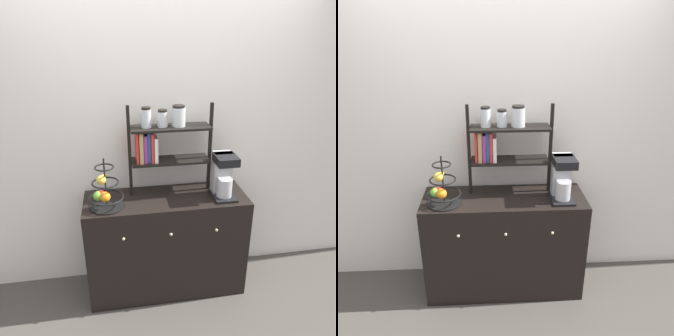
# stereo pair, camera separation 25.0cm
# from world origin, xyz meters

# --- Properties ---
(ground_plane) EXTENTS (12.00, 12.00, 0.00)m
(ground_plane) POSITION_xyz_m (0.00, 0.00, 0.00)
(ground_plane) COLOR #47423D
(wall_back) EXTENTS (7.00, 0.05, 2.60)m
(wall_back) POSITION_xyz_m (0.00, 0.49, 1.30)
(wall_back) COLOR silver
(wall_back) RESTS_ON ground_plane
(sideboard) EXTENTS (1.29, 0.47, 0.88)m
(sideboard) POSITION_xyz_m (0.00, 0.22, 0.44)
(sideboard) COLOR black
(sideboard) RESTS_ON ground_plane
(coffee_maker) EXTENTS (0.17, 0.24, 0.35)m
(coffee_maker) POSITION_xyz_m (0.45, 0.19, 1.06)
(coffee_maker) COLOR black
(coffee_maker) RESTS_ON sideboard
(fruit_stand) EXTENTS (0.26, 0.26, 0.39)m
(fruit_stand) POSITION_xyz_m (-0.47, 0.14, 1.00)
(fruit_stand) COLOR black
(fruit_stand) RESTS_ON sideboard
(shelf_hutch) EXTENTS (0.66, 0.20, 0.72)m
(shelf_hutch) POSITION_xyz_m (-0.02, 0.33, 1.33)
(shelf_hutch) COLOR black
(shelf_hutch) RESTS_ON sideboard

